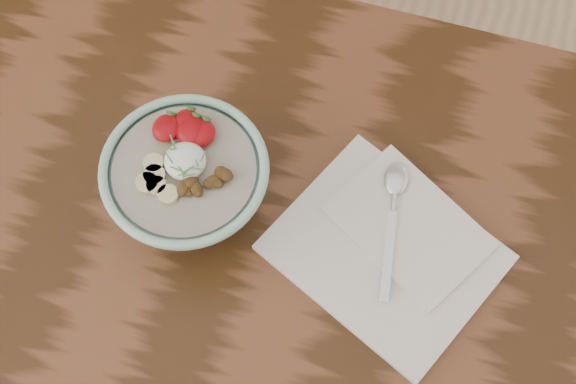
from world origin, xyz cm
name	(u,v)px	position (x,y,z in cm)	size (l,w,h in cm)	color
table	(212,292)	(0.00, 0.00, 65.70)	(160.00, 90.00, 75.00)	#381F0E
breakfast_bowl	(188,183)	(-4.32, 8.05, 81.78)	(19.96, 19.96, 13.06)	#99CDB8
napkin	(390,247)	(21.25, 9.28, 75.67)	(32.29, 29.88, 1.59)	white
spoon	(394,197)	(20.16, 15.39, 77.00)	(4.75, 18.75, 0.98)	silver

